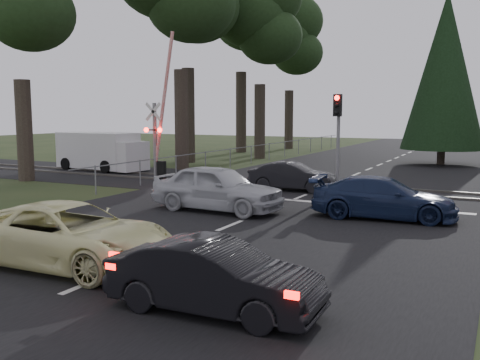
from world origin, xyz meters
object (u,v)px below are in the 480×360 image
Objects in this scene: silver_car at (217,188)px; dark_car_far at (292,177)px; white_van at (103,151)px; cream_coupe at (69,235)px; crossing_signal at (159,141)px; traffic_signal_center at (338,126)px; dark_hatchback at (214,277)px; blue_sedan at (383,198)px.

silver_car reaches higher than dark_car_far.
white_van reaches higher than silver_car.
crossing_signal is at bearing 24.46° from cream_coupe.
dark_car_far is at bearing -179.54° from traffic_signal_center.
silver_car is at bearing 170.26° from dark_car_far.
traffic_signal_center is at bearing 6.15° from crossing_signal.
traffic_signal_center is 0.71× the size of white_van.
white_van reaches higher than cream_coupe.
cream_coupe is 1.35× the size of dark_hatchback.
dark_car_far is at bearing 41.19° from blue_sedan.
traffic_signal_center reaches higher than dark_hatchback.
blue_sedan reaches higher than dark_car_far.
dark_hatchback is 0.64× the size of white_van.
white_van is at bearing 61.83° from blue_sedan.
silver_car is at bearing -39.79° from crossing_signal.
crossing_signal is at bearing 66.22° from blue_sedan.
traffic_signal_center is at bearing 6.42° from dark_hatchback.
cream_coupe is at bearing 174.82° from dark_car_far.
blue_sedan is at bearing -6.84° from dark_hatchback.
traffic_signal_center is 15.10m from white_van.
cream_coupe reaches higher than blue_sedan.
dark_hatchback is (1.97, -13.95, -2.20)m from traffic_signal_center.
dark_hatchback is at bearing -51.88° from crossing_signal.
blue_sedan is at bearing -17.86° from crossing_signal.
crossing_signal is 1.70× the size of traffic_signal_center.
blue_sedan is at bearing -16.71° from white_van.
silver_car is at bearing -114.00° from traffic_signal_center.
blue_sedan is at bearing -136.88° from dark_car_far.
crossing_signal reaches higher than silver_car.
cream_coupe is 0.86× the size of white_van.
cream_coupe is 1.34× the size of dark_car_far.
blue_sedan is 1.22× the size of dark_car_far.
cream_coupe reaches higher than dark_car_far.
silver_car reaches higher than blue_sedan.
blue_sedan is (11.11, -3.58, -1.40)m from crossing_signal.
traffic_signal_center is at bearing 26.49° from blue_sedan.
crossing_signal reaches higher than white_van.
silver_car is 1.02× the size of blue_sedan.
dark_car_far is at bearing -6.55° from white_van.
white_van is (-17.59, 7.20, 0.45)m from blue_sedan.
crossing_signal is 1.54× the size of blue_sedan.
cream_coupe is at bearing 75.12° from dark_hatchback.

